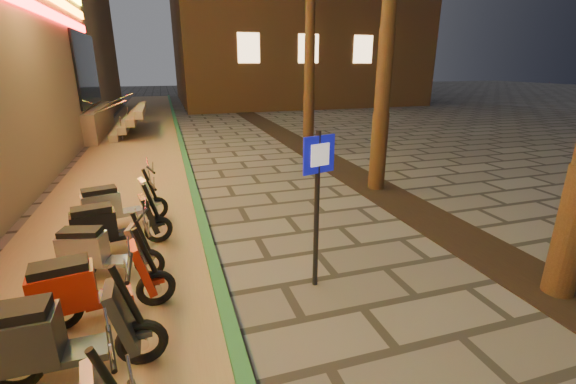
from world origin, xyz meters
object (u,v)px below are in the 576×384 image
object	(u,v)px
scooter_6	(49,338)
scooter_9	(111,225)
pedestrian_sign	(318,189)
scooter_7	(88,287)
scooter_8	(99,251)
scooter_10	(115,204)

from	to	relation	value
scooter_6	scooter_9	size ratio (longest dim) A/B	1.07
pedestrian_sign	scooter_7	xyz separation A→B (m)	(-2.94, 0.04, -0.96)
scooter_8	scooter_10	size ratio (longest dim) A/B	0.93
scooter_10	scooter_8	bearing A→B (deg)	-106.31
pedestrian_sign	scooter_10	bearing A→B (deg)	116.96
scooter_9	scooter_10	xyz separation A→B (m)	(-0.03, 1.08, -0.01)
scooter_9	scooter_6	bearing A→B (deg)	-105.92
scooter_7	scooter_9	bearing A→B (deg)	79.01
pedestrian_sign	scooter_10	distance (m)	4.36
scooter_6	scooter_8	size ratio (longest dim) A/B	1.16
scooter_7	scooter_9	xyz separation A→B (m)	(0.04, 1.96, -0.01)
pedestrian_sign	scooter_9	distance (m)	3.65
scooter_8	scooter_10	xyz separation A→B (m)	(0.03, 1.94, 0.03)
scooter_6	scooter_7	xyz separation A→B (m)	(0.18, 0.94, -0.03)
scooter_6	scooter_7	distance (m)	0.96
pedestrian_sign	scooter_7	size ratio (longest dim) A/B	1.38
scooter_8	scooter_9	xyz separation A→B (m)	(0.06, 0.86, 0.04)
scooter_7	scooter_9	world-z (taller)	scooter_7
scooter_8	scooter_7	bearing A→B (deg)	-74.30
scooter_8	scooter_9	bearing A→B (deg)	100.40
scooter_7	scooter_10	xyz separation A→B (m)	(0.01, 3.04, -0.02)
scooter_6	scooter_9	bearing A→B (deg)	84.62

